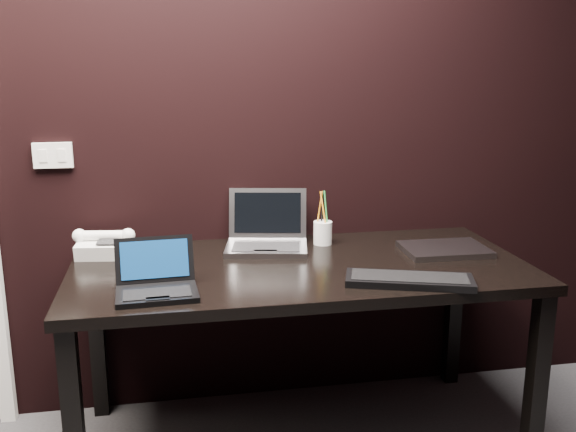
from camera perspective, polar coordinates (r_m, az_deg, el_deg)
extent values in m
plane|color=black|center=(2.66, -7.03, 9.59)|extent=(4.00, 0.00, 4.00)
cube|color=silver|center=(2.71, -20.17, 5.09)|extent=(0.15, 0.02, 0.10)
cube|color=silver|center=(2.70, -20.94, 5.01)|extent=(0.03, 0.01, 0.05)
cube|color=silver|center=(2.69, -19.47, 5.10)|extent=(0.03, 0.01, 0.05)
cube|color=black|center=(2.42, 1.09, -4.72)|extent=(1.70, 0.80, 0.04)
cube|color=black|center=(2.24, -18.48, -17.52)|extent=(0.06, 0.06, 0.70)
cube|color=black|center=(2.55, 21.22, -13.75)|extent=(0.06, 0.06, 0.70)
cube|color=black|center=(2.86, -16.61, -10.32)|extent=(0.06, 0.06, 0.70)
cube|color=black|center=(3.11, 14.49, -8.21)|extent=(0.06, 0.06, 0.70)
cube|color=black|center=(2.13, -11.56, -6.81)|extent=(0.27, 0.19, 0.02)
cube|color=black|center=(2.11, -11.55, -6.75)|extent=(0.22, 0.11, 0.00)
cube|color=black|center=(2.06, -11.50, -7.19)|extent=(0.07, 0.03, 0.00)
cube|color=black|center=(2.21, -11.78, -3.79)|extent=(0.26, 0.07, 0.15)
cube|color=#0A274E|center=(2.21, -11.77, -3.78)|extent=(0.23, 0.05, 0.12)
cube|color=#98989D|center=(2.58, -1.93, -2.85)|extent=(0.36, 0.29, 0.02)
cube|color=black|center=(2.55, -1.96, -2.76)|extent=(0.29, 0.18, 0.00)
cube|color=#939298|center=(2.49, -2.02, -3.15)|extent=(0.10, 0.05, 0.00)
cube|color=gray|center=(2.69, -1.82, 0.29)|extent=(0.33, 0.12, 0.20)
cube|color=black|center=(2.68, -1.83, 0.29)|extent=(0.28, 0.10, 0.16)
cube|color=black|center=(2.24, 10.74, -5.63)|extent=(0.46, 0.27, 0.02)
cube|color=black|center=(2.24, 10.75, -5.30)|extent=(0.41, 0.23, 0.00)
cube|color=#97969C|center=(2.63, 13.74, -2.90)|extent=(0.33, 0.24, 0.02)
cube|color=silver|center=(2.61, -15.94, -2.67)|extent=(0.22, 0.21, 0.08)
cylinder|color=white|center=(2.59, -16.06, -1.68)|extent=(0.19, 0.06, 0.04)
sphere|color=white|center=(2.61, -18.06, -1.69)|extent=(0.06, 0.06, 0.06)
sphere|color=silver|center=(2.57, -14.03, -1.67)|extent=(0.06, 0.06, 0.06)
cube|color=black|center=(2.55, -15.75, -2.22)|extent=(0.08, 0.07, 0.01)
cube|color=black|center=(2.46, -14.13, -3.30)|extent=(0.05, 0.03, 0.09)
cube|color=black|center=(2.46, -14.20, -4.15)|extent=(0.06, 0.05, 0.02)
cylinder|color=silver|center=(2.67, 3.11, -1.50)|extent=(0.10, 0.10, 0.10)
cylinder|color=#C67512|center=(2.64, 2.84, 0.71)|extent=(0.02, 0.02, 0.14)
cylinder|color=green|center=(2.64, 3.38, 0.70)|extent=(0.02, 0.02, 0.14)
cylinder|color=black|center=(2.65, 3.08, 0.76)|extent=(0.01, 0.01, 0.14)
cylinder|color=orange|center=(2.63, 3.14, 0.65)|extent=(0.03, 0.03, 0.14)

